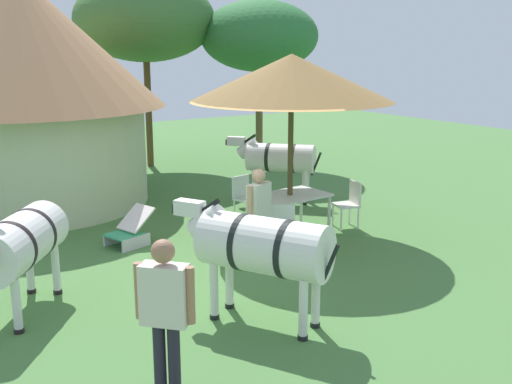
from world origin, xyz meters
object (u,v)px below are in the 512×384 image
at_px(patio_chair_near_hut, 350,201).
at_px(zebra_nearest_camera, 18,244).
at_px(acacia_tree_left_background, 145,20).
at_px(patio_chair_near_lawn, 282,225).
at_px(zebra_by_umbrella, 261,246).
at_px(shade_umbrella, 291,78).
at_px(guest_beside_umbrella, 259,208).
at_px(striped_lounge_chair, 129,231).
at_px(thatched_hut, 22,81).
at_px(patio_dining_table, 290,199).
at_px(zebra_toward_hut, 278,159).
at_px(acacia_tree_far_lawn, 259,36).
at_px(standing_watcher, 165,307).
at_px(patio_chair_east_end, 244,195).

relative_size(patio_chair_near_hut, zebra_nearest_camera, 0.46).
distance_m(patio_chair_near_hut, acacia_tree_left_background, 8.71).
xyz_separation_m(patio_chair_near_lawn, zebra_by_umbrella, (-1.74, -1.95, 0.50)).
xyz_separation_m(shade_umbrella, guest_beside_umbrella, (-1.45, -1.12, -1.94)).
bearing_deg(patio_chair_near_lawn, acacia_tree_left_background, 123.39).
xyz_separation_m(shade_umbrella, patio_chair_near_hut, (1.20, -0.34, -2.37)).
distance_m(shade_umbrella, striped_lounge_chair, 3.97).
height_order(thatched_hut, zebra_nearest_camera, thatched_hut).
xyz_separation_m(thatched_hut, patio_dining_table, (3.52, -4.96, -2.06)).
height_order(shade_umbrella, zebra_toward_hut, shade_umbrella).
xyz_separation_m(thatched_hut, acacia_tree_far_lawn, (6.80, 1.01, 0.99)).
xyz_separation_m(patio_chair_near_hut, acacia_tree_far_lawn, (2.08, 6.31, 3.19)).
bearing_deg(striped_lounge_chair, acacia_tree_left_background, -42.95).
distance_m(thatched_hut, zebra_by_umbrella, 8.07).
distance_m(standing_watcher, acacia_tree_left_background, 12.78).
relative_size(patio_chair_east_end, zebra_nearest_camera, 0.46).
relative_size(zebra_toward_hut, acacia_tree_left_background, 0.33).
xyz_separation_m(guest_beside_umbrella, standing_watcher, (-2.90, -2.75, 0.07)).
xyz_separation_m(patio_chair_near_hut, guest_beside_umbrella, (-2.64, -0.79, 0.43)).
distance_m(patio_chair_near_lawn, guest_beside_umbrella, 0.77).
xyz_separation_m(standing_watcher, striped_lounge_chair, (1.54, 4.85, -0.76)).
relative_size(striped_lounge_chair, acacia_tree_left_background, 0.17).
relative_size(thatched_hut, patio_chair_east_end, 6.77).
relative_size(acacia_tree_far_lawn, acacia_tree_left_background, 0.88).
distance_m(patio_chair_east_end, patio_chair_near_hut, 2.12).
height_order(shade_umbrella, patio_chair_east_end, shade_umbrella).
height_order(shade_umbrella, zebra_nearest_camera, shade_umbrella).
bearing_deg(zebra_toward_hut, shade_umbrella, -162.77).
xyz_separation_m(thatched_hut, patio_chair_near_lawn, (2.68, -5.88, -2.20)).
xyz_separation_m(patio_chair_east_end, standing_watcher, (-4.11, -5.10, 0.50)).
height_order(thatched_hut, guest_beside_umbrella, thatched_hut).
distance_m(shade_umbrella, patio_chair_near_hut, 2.68).
bearing_deg(zebra_by_umbrella, zebra_nearest_camera, 112.93).
xyz_separation_m(patio_dining_table, zebra_by_umbrella, (-2.58, -2.87, 0.37)).
xyz_separation_m(patio_chair_near_lawn, zebra_toward_hut, (2.05, 3.01, 0.46)).
bearing_deg(patio_dining_table, patio_chair_near_hut, -15.84).
height_order(acacia_tree_far_lawn, acacia_tree_left_background, acacia_tree_left_background).
bearing_deg(zebra_toward_hut, patio_chair_near_lawn, -166.89).
distance_m(zebra_by_umbrella, acacia_tree_far_lawn, 10.94).
bearing_deg(zebra_by_umbrella, striped_lounge_chair, 64.48).
bearing_deg(patio_chair_near_lawn, acacia_tree_far_lawn, 101.43).
height_order(thatched_hut, patio_chair_near_lawn, thatched_hut).
bearing_deg(patio_dining_table, acacia_tree_left_background, 86.32).
bearing_deg(patio_chair_near_hut, guest_beside_umbrella, 122.39).
relative_size(zebra_toward_hut, acacia_tree_far_lawn, 0.37).
bearing_deg(patio_chair_near_hut, patio_chair_east_end, 58.48).
height_order(patio_chair_east_end, striped_lounge_chair, patio_chair_east_end).
height_order(patio_dining_table, acacia_tree_left_background, acacia_tree_left_background).
bearing_deg(guest_beside_umbrella, patio_dining_table, -164.11).
relative_size(patio_chair_east_end, guest_beside_umbrella, 0.57).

